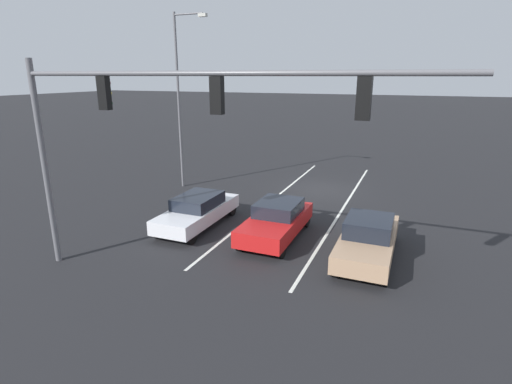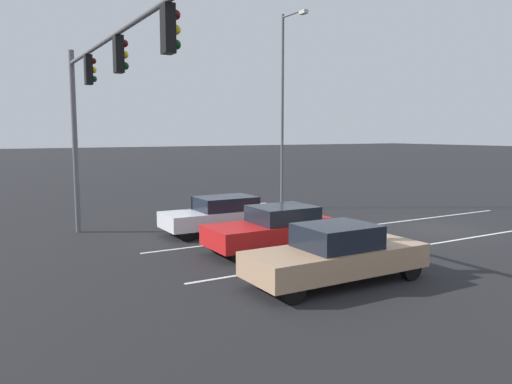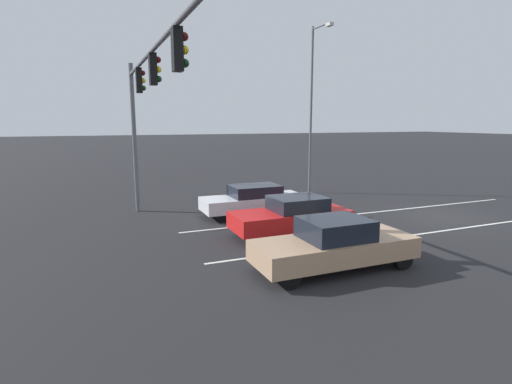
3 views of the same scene
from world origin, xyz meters
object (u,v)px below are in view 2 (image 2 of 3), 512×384
Objects in this scene: street_lamp_right_shoulder at (284,100)px; traffic_signal_gantry at (99,87)px; car_tan_leftlane_front at (336,254)px; car_white_rightlane_front at (224,214)px; car_red_midlane_front at (277,229)px.

traffic_signal_gantry is at bearing 117.51° from street_lamp_right_shoulder.
car_tan_leftlane_front is at bearing -143.35° from traffic_signal_gantry.
traffic_signal_gantry reaches higher than car_tan_leftlane_front.
street_lamp_right_shoulder is (3.93, -5.29, 4.68)m from car_white_rightlane_front.
car_red_midlane_front is at bearing 145.25° from street_lamp_right_shoulder.
street_lamp_right_shoulder is at bearing -62.49° from traffic_signal_gantry.
car_tan_leftlane_front is at bearing 152.76° from street_lamp_right_shoulder.
car_red_midlane_front is 0.47× the size of street_lamp_right_shoulder.
traffic_signal_gantry is at bearing 65.38° from car_red_midlane_front.
car_tan_leftlane_front is 3.66m from car_red_midlane_front.
traffic_signal_gantry is 1.33× the size of street_lamp_right_shoulder.
traffic_signal_gantry is (5.87, 4.37, 4.41)m from car_tan_leftlane_front.
street_lamp_right_shoulder reaches higher than car_white_rightlane_front.
traffic_signal_gantry reaches higher than car_white_rightlane_front.
car_white_rightlane_front is at bearing -74.58° from traffic_signal_gantry.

